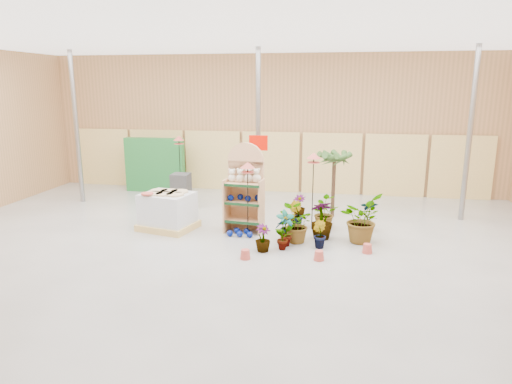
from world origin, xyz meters
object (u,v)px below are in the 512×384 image
at_px(display_shelf, 245,191).
at_px(pallet_stack, 168,211).
at_px(bird_table_front, 248,168).
at_px(potted_plant_2, 295,224).

height_order(display_shelf, pallet_stack, display_shelf).
height_order(pallet_stack, bird_table_front, bird_table_front).
bearing_deg(pallet_stack, potted_plant_2, 5.36).
xyz_separation_m(pallet_stack, bird_table_front, (2.05, -0.11, 1.18)).
bearing_deg(pallet_stack, bird_table_front, 10.30).
xyz_separation_m(pallet_stack, potted_plant_2, (3.21, -0.45, -0.04)).
bearing_deg(bird_table_front, pallet_stack, 176.98).
bearing_deg(potted_plant_2, display_shelf, 151.46).
bearing_deg(display_shelf, pallet_stack, -166.59).
distance_m(pallet_stack, potted_plant_2, 3.24).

